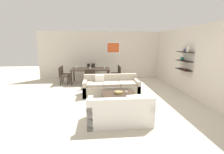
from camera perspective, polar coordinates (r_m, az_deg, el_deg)
ground_plane at (r=6.40m, az=0.65°, el=-6.95°), size 18.00×18.00×0.00m
back_wall_unit at (r=9.62m, az=0.24°, el=7.68°), size 8.40×0.09×2.70m
right_wall_shelf_unit at (r=7.59m, az=23.63°, el=5.51°), size 0.34×8.20×2.70m
sofa_beige at (r=6.62m, az=-0.38°, el=-3.64°), size 2.22×0.90×0.78m
loveseat_white at (r=4.39m, az=2.62°, el=-11.99°), size 1.65×0.90×0.78m
coffee_table at (r=5.59m, az=2.41°, el=-7.72°), size 1.11×0.93×0.38m
decorative_bowl at (r=5.54m, az=2.36°, el=-5.37°), size 0.29×0.29×0.08m
candle_jar at (r=5.60m, az=5.08°, el=-5.30°), size 0.07×0.07×0.07m
dining_table at (r=8.50m, az=-7.51°, el=2.47°), size 1.95×1.00×0.75m
dining_chair_left_near at (r=8.48m, az=-16.90°, el=0.78°), size 0.44×0.44×0.88m
dining_chair_right_far at (r=8.82m, az=1.59°, el=1.70°), size 0.44×0.44×0.88m
dining_chair_foot at (r=7.65m, az=-7.71°, el=0.01°), size 0.44×0.44×0.88m
dining_chair_head at (r=9.43m, az=-7.29°, el=2.28°), size 0.44×0.44×0.88m
dining_chair_left_far at (r=8.92m, az=-16.34°, el=1.34°), size 0.44×0.44×0.88m
dining_chair_right_near at (r=8.38m, az=1.96°, el=1.16°), size 0.44×0.44×0.88m
wine_glass_right_far at (r=8.60m, az=-2.76°, el=3.89°), size 0.06×0.06×0.17m
wine_glass_head at (r=8.91m, az=-7.45°, el=4.15°), size 0.06×0.06×0.18m
wine_glass_right_near at (r=8.36m, az=-2.68°, el=3.61°), size 0.08×0.08×0.16m
wine_glass_left_near at (r=8.41m, az=-12.43°, el=3.34°), size 0.07×0.07×0.15m
wine_glass_left_far at (r=8.66m, az=-12.24°, el=3.56°), size 0.07×0.07×0.14m
wine_glass_foot at (r=8.04m, az=-7.65°, el=3.28°), size 0.07×0.07×0.17m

